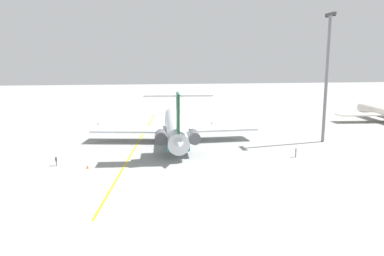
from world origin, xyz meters
TOP-DOWN VIEW (x-y plane):
  - ground at (0.00, 0.00)m, footprint 396.60×396.60m
  - main_jetliner at (3.71, 4.04)m, footprint 43.35×38.46m
  - airliner_far_left at (-16.64, 70.01)m, footprint 29.88×29.55m
  - ground_crew_near_nose at (20.55, 25.96)m, footprint 0.41×0.29m
  - ground_crew_near_tail at (20.19, -18.98)m, footprint 0.43×0.28m
  - safety_cone_nose at (-19.54, 17.13)m, footprint 0.40×0.40m
  - safety_cone_wingtip at (22.76, -13.21)m, footprint 0.40×0.40m
  - safety_cone_tail at (-22.73, -16.00)m, footprint 0.40×0.40m
  - taxiway_centreline at (2.50, -4.36)m, footprint 85.63×11.33m
  - light_mast at (8.05, 37.85)m, footprint 4.00×0.70m

SIDE VIEW (x-z plane):
  - ground at x=0.00m, z-range 0.00..0.00m
  - taxiway_centreline at x=2.50m, z-range 0.00..0.01m
  - safety_cone_nose at x=-19.54m, z-range 0.00..0.55m
  - safety_cone_wingtip at x=22.76m, z-range 0.00..0.55m
  - safety_cone_tail at x=-22.73m, z-range 0.00..0.55m
  - ground_crew_near_tail at x=20.19m, z-range 0.23..1.97m
  - ground_crew_near_nose at x=20.55m, z-range 0.24..2.08m
  - airliner_far_left at x=-16.64m, z-range -1.84..7.09m
  - main_jetliner at x=3.71m, z-range -2.87..9.75m
  - light_mast at x=8.05m, z-range 1.23..29.98m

